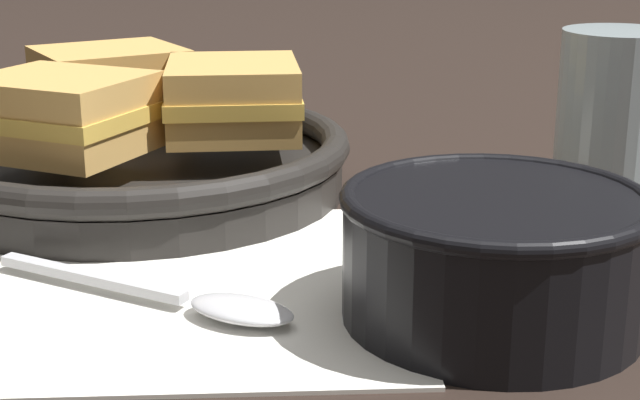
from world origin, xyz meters
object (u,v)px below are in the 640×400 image
spoon (191,300)px  drinking_glass (614,119)px  soup_bowl (494,248)px  sandwich_near_left (233,98)px  sandwich_far_left (61,114)px  sandwich_near_right (110,81)px  skillet (139,162)px

spoon → drinking_glass: drinking_glass is taller
soup_bowl → spoon: size_ratio=0.89×
spoon → sandwich_near_left: size_ratio=1.46×
soup_bowl → sandwich_far_left: sandwich_far_left is taller
soup_bowl → drinking_glass: (0.09, 0.19, 0.02)m
spoon → sandwich_near_right: size_ratio=1.25×
skillet → sandwich_near_right: sandwich_near_right is taller
drinking_glass → soup_bowl: bearing=-116.1°
soup_bowl → sandwich_near_left: sandwich_near_left is taller
sandwich_near_left → soup_bowl: bearing=-52.3°
soup_bowl → drinking_glass: 0.21m
skillet → spoon: bearing=-70.0°
sandwich_near_right → sandwich_far_left: bearing=-89.9°
skillet → sandwich_near_left: (0.06, -0.00, 0.04)m
sandwich_near_left → sandwich_far_left: same height
soup_bowl → sandwich_far_left: size_ratio=1.18×
spoon → sandwich_near_right: (-0.10, 0.25, 0.06)m
spoon → skillet: bearing=134.2°
sandwich_near_left → skillet: bearing=178.3°
sandwich_near_left → sandwich_far_left: size_ratio=0.90×
sandwich_near_left → sandwich_far_left: 0.11m
spoon → sandwich_near_right: sandwich_near_right is taller
soup_bowl → sandwich_far_left: (-0.24, 0.14, 0.03)m
soup_bowl → sandwich_near_right: sandwich_near_right is taller
soup_bowl → skillet: 0.29m
sandwich_near_left → sandwich_near_right: (-0.09, 0.05, 0.00)m
sandwich_far_left → skillet: bearing=61.5°
spoon → skillet: size_ratio=0.41×
sandwich_far_left → sandwich_near_right: bearing=90.1°
sandwich_far_left → drinking_glass: size_ratio=1.09×
soup_bowl → skillet: soup_bowl is taller
soup_bowl → sandwich_near_left: size_ratio=1.30×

